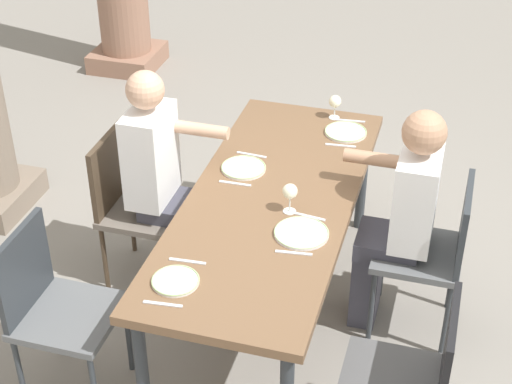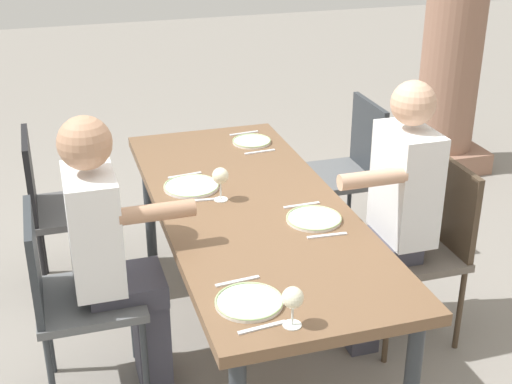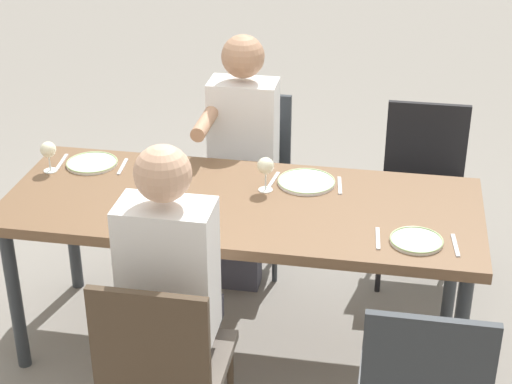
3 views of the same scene
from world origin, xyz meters
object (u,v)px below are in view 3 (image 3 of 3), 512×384
object	(u,v)px
chair_mid_north	(162,362)
plate_2	(177,217)
diner_man_white	(174,290)
plate_0	(416,240)
dining_table	(242,214)
plate_1	(306,182)
chair_west_south	(423,180)
diner_woman_green	(241,153)
chair_mid_south	(248,166)
wine_glass_3	(48,150)
wine_glass_1	(266,167)
plate_3	(92,163)

from	to	relation	value
chair_mid_north	plate_2	world-z (taller)	chair_mid_north
diner_man_white	plate_0	world-z (taller)	diner_man_white
plate_2	dining_table	bearing A→B (deg)	-137.33
plate_0	plate_1	distance (m)	0.66
chair_west_south	diner_woman_green	size ratio (longest dim) A/B	0.70
chair_west_south	plate_1	distance (m)	0.85
chair_mid_south	wine_glass_3	distance (m)	1.11
dining_table	wine_glass_1	bearing A→B (deg)	-125.72
wine_glass_3	wine_glass_1	bearing A→B (deg)	179.04
wine_glass_3	chair_mid_north	bearing A→B (deg)	129.65
chair_mid_north	plate_3	xyz separation A→B (m)	(0.63, -1.06, 0.25)
dining_table	plate_0	distance (m)	0.78
chair_west_south	wine_glass_1	xyz separation A→B (m)	(0.71, 0.71, 0.34)
wine_glass_1	plate_3	size ratio (longest dim) A/B	0.65
plate_3	wine_glass_3	bearing A→B (deg)	31.31
chair_mid_north	plate_1	xyz separation A→B (m)	(-0.38, -1.05, 0.25)
chair_mid_north	diner_woman_green	world-z (taller)	diner_woman_green
plate_2	wine_glass_3	world-z (taller)	wine_glass_3
dining_table	wine_glass_3	world-z (taller)	wine_glass_3
chair_west_south	wine_glass_1	size ratio (longest dim) A/B	5.76
plate_2	plate_3	distance (m)	0.70
chair_mid_north	wine_glass_1	xyz separation A→B (m)	(-0.21, -0.95, 0.36)
diner_man_white	plate_2	distance (m)	0.44
dining_table	plate_3	bearing A→B (deg)	-17.13
chair_west_south	diner_man_white	world-z (taller)	diner_man_white
wine_glass_1	plate_2	world-z (taller)	wine_glass_1
plate_1	plate_3	bearing A→B (deg)	-0.96
chair_mid_south	plate_2	xyz separation A→B (m)	(0.10, 1.04, 0.23)
diner_woman_green	diner_man_white	size ratio (longest dim) A/B	0.98
diner_man_white	wine_glass_1	xyz separation A→B (m)	(-0.22, -0.75, 0.18)
chair_west_south	plate_0	xyz separation A→B (m)	(0.05, 1.05, 0.24)
dining_table	diner_woman_green	world-z (taller)	diner_woman_green
chair_mid_north	wine_glass_3	size ratio (longest dim) A/B	6.14
chair_mid_south	plate_1	xyz separation A→B (m)	(-0.38, 0.61, 0.23)
plate_0	wine_glass_3	xyz separation A→B (m)	(1.67, -0.36, 0.09)
diner_woman_green	plate_3	world-z (taller)	diner_woman_green
diner_man_white	plate_3	world-z (taller)	diner_man_white
dining_table	plate_3	size ratio (longest dim) A/B	8.53
chair_west_south	plate_2	world-z (taller)	chair_west_south
diner_man_white	plate_1	world-z (taller)	diner_man_white
chair_mid_north	plate_0	distance (m)	1.09
plate_0	chair_mid_south	bearing A→B (deg)	-50.28
chair_mid_south	plate_2	bearing A→B (deg)	84.44
diner_woman_green	plate_0	world-z (taller)	diner_woman_green
chair_west_south	plate_1	size ratio (longest dim) A/B	3.47
dining_table	chair_mid_north	bearing A→B (deg)	81.19
diner_woman_green	wine_glass_3	distance (m)	0.96
wine_glass_1	plate_2	xyz separation A→B (m)	(0.31, 0.33, -0.11)
chair_mid_north	plate_3	bearing A→B (deg)	-59.19
plate_2	diner_woman_green	bearing A→B (deg)	-96.58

